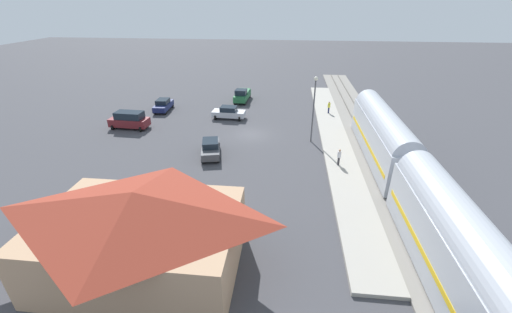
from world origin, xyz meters
TOP-DOWN VIEW (x-y plane):
  - ground_plane at (0.00, 0.00)m, footprint 200.00×200.00m
  - railway_track at (-14.00, 0.00)m, footprint 4.80×70.00m
  - platform at (-10.00, 0.00)m, footprint 3.20×46.00m
  - passenger_train at (-14.00, 13.48)m, footprint 2.93×33.60m
  - station_building at (4.00, 22.00)m, footprint 12.22×8.47m
  - pedestrian_on_platform at (-10.15, -8.44)m, footprint 0.36×0.36m
  - pedestrian_waiting_far at (-9.55, 7.55)m, footprint 0.36×0.36m
  - pickup_green at (3.17, -14.09)m, footprint 2.22×5.49m
  - sedan_silver at (3.82, -5.50)m, footprint 4.59×2.46m
  - suv_maroon at (15.81, -0.53)m, footprint 5.00×2.60m
  - sedan_navy at (14.16, -7.95)m, footprint 2.03×4.57m
  - sedan_charcoal at (3.62, 6.15)m, footprint 2.76×4.79m
  - light_pole_near_platform at (-7.20, 1.30)m, footprint 0.44×0.44m

SIDE VIEW (x-z plane):
  - ground_plane at x=0.00m, z-range 0.00..0.00m
  - railway_track at x=-14.00m, z-range -0.06..0.24m
  - platform at x=-10.00m, z-range 0.00..0.30m
  - sedan_silver at x=3.82m, z-range 0.01..1.75m
  - sedan_navy at x=14.16m, z-range 0.01..1.75m
  - sedan_charcoal at x=3.62m, z-range 0.01..1.75m
  - pickup_green at x=3.17m, z-range -0.04..2.10m
  - suv_maroon at x=15.81m, z-range 0.04..2.26m
  - pedestrian_on_platform at x=-10.15m, z-range 0.43..2.14m
  - pedestrian_waiting_far at x=-9.55m, z-range 0.43..2.14m
  - station_building at x=4.00m, z-range 0.10..5.60m
  - passenger_train at x=-14.00m, z-range 0.37..5.35m
  - light_pole_near_platform at x=-7.20m, z-range 0.99..8.57m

